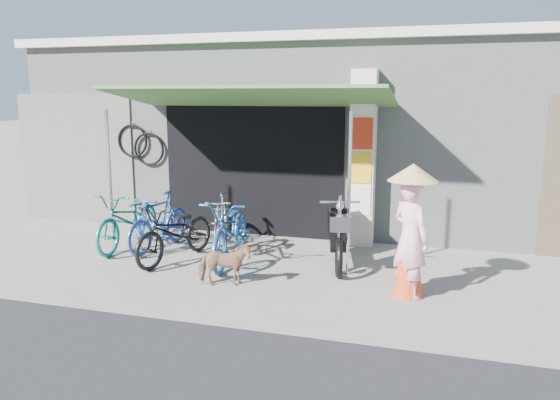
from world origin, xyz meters
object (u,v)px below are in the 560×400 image
(bike_black, at_px, (176,232))
(bike_silver, at_px, (221,222))
(bike_teal, at_px, (129,219))
(moped, at_px, (337,230))
(bike_blue, at_px, (159,221))
(bike_navy, at_px, (231,230))
(street_dog, at_px, (224,265))
(nun, at_px, (410,232))

(bike_black, distance_m, bike_silver, 0.97)
(bike_teal, bearing_deg, bike_black, -23.67)
(bike_teal, bearing_deg, moped, 1.86)
(bike_blue, bearing_deg, bike_black, -32.75)
(bike_blue, relative_size, bike_black, 0.92)
(bike_navy, bearing_deg, moped, 9.04)
(bike_teal, height_order, moped, moped)
(street_dog, bearing_deg, bike_navy, -5.18)
(bike_black, relative_size, moped, 0.90)
(street_dog, bearing_deg, bike_black, 31.83)
(bike_navy, xyz_separation_m, street_dog, (0.30, -1.05, -0.21))
(bike_blue, xyz_separation_m, moped, (3.00, 0.14, 0.02))
(bike_blue, xyz_separation_m, street_dog, (1.73, -1.37, -0.18))
(bike_silver, height_order, street_dog, bike_silver)
(bike_navy, bearing_deg, bike_blue, 160.13)
(nun, bearing_deg, street_dog, 49.74)
(bike_navy, relative_size, nun, 1.12)
(street_dog, relative_size, moped, 0.37)
(moped, distance_m, nun, 1.72)
(moped, bearing_deg, bike_silver, 160.33)
(bike_silver, bearing_deg, bike_black, -128.06)
(street_dog, bearing_deg, moped, -61.31)
(bike_silver, relative_size, bike_navy, 0.77)
(bike_silver, height_order, bike_navy, bike_navy)
(nun, bearing_deg, moped, -3.50)
(moped, relative_size, nun, 1.12)
(bike_blue, height_order, moped, moped)
(bike_black, xyz_separation_m, street_dog, (1.17, -0.88, -0.16))
(street_dog, height_order, nun, nun)
(bike_blue, bearing_deg, bike_silver, 31.19)
(moped, bearing_deg, bike_navy, -176.35)
(bike_blue, distance_m, moped, 3.01)
(bike_teal, bearing_deg, street_dog, -31.23)
(bike_black, bearing_deg, bike_navy, 24.96)
(bike_silver, bearing_deg, nun, -38.95)
(bike_teal, relative_size, nun, 1.08)
(moped, bearing_deg, nun, -58.77)
(bike_black, distance_m, bike_navy, 0.88)
(bike_navy, bearing_deg, bike_black, -175.57)
(bike_silver, bearing_deg, bike_blue, -171.94)
(bike_black, relative_size, bike_navy, 0.90)
(bike_navy, height_order, nun, nun)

